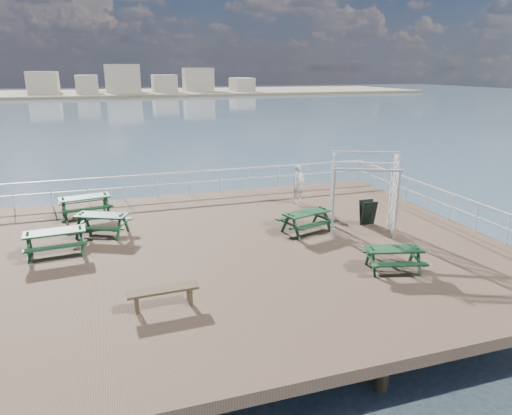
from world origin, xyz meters
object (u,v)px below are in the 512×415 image
Objects in this scene: flat_bench_far at (163,293)px; person at (299,184)px; picnic_table_c at (307,217)px; picnic_table_e at (394,254)px; picnic_table_d at (102,220)px; trellis_arbor at (363,197)px; picnic_table_b at (85,202)px; picnic_table_a at (55,237)px.

person is (6.67, 7.33, 0.47)m from flat_bench_far.
flat_bench_far is at bearing -161.41° from picnic_table_c.
person is at bearing 104.14° from picnic_table_e.
trellis_arbor is at bearing 9.69° from picnic_table_d.
trellis_arbor is 4.07m from person.
trellis_arbor is (9.48, -4.84, 0.70)m from picnic_table_b.
picnic_table_a is 0.66× the size of trellis_arbor.
trellis_arbor is (0.84, 3.22, 0.80)m from picnic_table_e.
picnic_table_b is 1.22× the size of flat_bench_far.
trellis_arbor reaches higher than picnic_table_e.
flat_bench_far is at bearing -51.22° from picnic_table_d.
trellis_arbor reaches higher than flat_bench_far.
picnic_table_b is 0.73× the size of trellis_arbor.
picnic_table_d is 1.26× the size of flat_bench_far.
picnic_table_e is at bearing -90.71° from picnic_table_c.
picnic_table_e is 7.21m from person.
picnic_table_c is at bearing 120.53° from picnic_table_e.
flat_bench_far is 1.03× the size of person.
picnic_table_c is 0.94× the size of picnic_table_d.
picnic_table_e is at bearing -1.11° from flat_bench_far.
picnic_table_e is (8.01, -5.65, -0.06)m from picnic_table_d.
picnic_table_b is 8.45m from flat_bench_far.
picnic_table_d is at bearing -171.31° from trellis_arbor.
trellis_arbor reaches higher than picnic_table_d.
picnic_table_c is 6.76m from flat_bench_far.
picnic_table_e is at bearing -80.50° from trellis_arbor.
picnic_table_d is 0.76× the size of trellis_arbor.
picnic_table_b is 2.50m from picnic_table_d.
flat_bench_far is at bearing -149.12° from person.
picnic_table_b is 8.72m from picnic_table_c.
picnic_table_a is at bearing -161.83° from trellis_arbor.
picnic_table_a is 10.31m from trellis_arbor.
picnic_table_a is 1.15× the size of person.
picnic_table_d is 5.95m from flat_bench_far.
picnic_table_e is (9.40, -4.27, -0.07)m from picnic_table_a.
picnic_table_b is (0.76, 3.79, 0.02)m from picnic_table_a.
flat_bench_far is (-5.53, -3.89, -0.17)m from picnic_table_c.
person reaches higher than picnic_table_d.
picnic_table_b reaches higher than picnic_table_c.
trellis_arbor is at bearing 90.20° from picnic_table_e.
picnic_table_e is at bearing -10.16° from picnic_table_d.
trellis_arbor is at bearing 22.04° from flat_bench_far.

